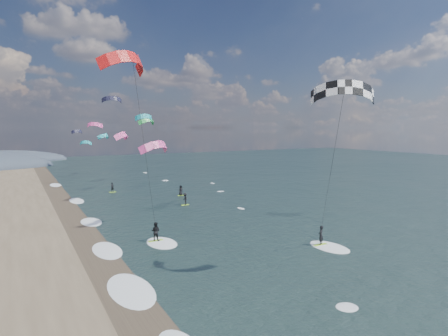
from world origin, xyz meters
TOP-DOWN VIEW (x-y plane):
  - ground at (0.00, 0.00)m, footprint 260.00×260.00m
  - wet_sand_strip at (-12.00, 10.00)m, footprint 3.00×240.00m
  - kitesurfer_near_a at (3.11, 2.00)m, footprint 7.86×9.41m
  - kitesurfer_near_b at (-8.84, 11.16)m, footprint 7.21×9.05m
  - far_kitesurfers at (2.18, 34.30)m, footprint 9.82×16.43m
  - bg_kite_field at (-0.55, 55.72)m, footprint 14.17×74.15m
  - shoreline_surf at (-10.80, 14.75)m, footprint 2.40×79.40m

SIDE VIEW (x-z plane):
  - ground at x=0.00m, z-range 0.00..0.00m
  - shoreline_surf at x=-10.80m, z-range -0.06..0.06m
  - wet_sand_strip at x=-12.00m, z-range 0.00..0.01m
  - far_kitesurfers at x=2.18m, z-range -0.01..1.68m
  - kitesurfer_near_a at x=3.11m, z-range 3.67..18.17m
  - bg_kite_field at x=-0.55m, z-range 5.78..16.16m
  - kitesurfer_near_b at x=-8.84m, z-range 2.79..19.36m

